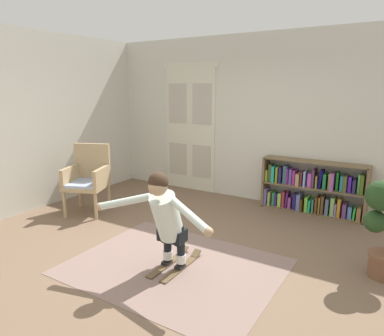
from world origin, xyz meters
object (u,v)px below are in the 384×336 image
bookshelf (312,190)px  person_skier (166,215)px  skis_pair (176,264)px  wicker_chair (88,177)px

bookshelf → person_skier: bearing=-107.3°
bookshelf → skis_pair: bearing=-108.5°
wicker_chair → person_skier: size_ratio=0.77×
bookshelf → skis_pair: size_ratio=2.13×
skis_pair → wicker_chair: bearing=161.0°
bookshelf → skis_pair: (-0.88, -2.62, -0.36)m
wicker_chair → skis_pair: (2.24, -0.77, -0.56)m
person_skier → skis_pair: bearing=90.8°
skis_pair → person_skier: size_ratio=0.53×
bookshelf → person_skier: 2.95m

